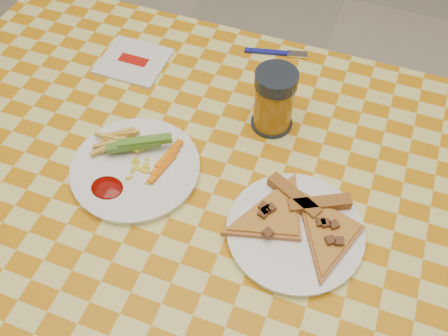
{
  "coord_description": "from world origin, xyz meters",
  "views": [
    {
      "loc": [
        0.19,
        -0.44,
        1.48
      ],
      "look_at": [
        0.0,
        0.05,
        0.78
      ],
      "focal_mm": 40.0,
      "sensor_mm": 36.0,
      "label": 1
    }
  ],
  "objects": [
    {
      "name": "table",
      "position": [
        0.0,
        0.0,
        0.68
      ],
      "size": [
        1.28,
        0.88,
        0.76
      ],
      "color": "white",
      "rests_on": "ground"
    },
    {
      "name": "fries_veggies",
      "position": [
        -0.15,
        0.01,
        0.78
      ],
      "size": [
        0.17,
        0.16,
        0.04
      ],
      "color": "gold",
      "rests_on": "plate_left"
    },
    {
      "name": "plate_left",
      "position": [
        -0.15,
        -0.0,
        0.76
      ],
      "size": [
        0.25,
        0.25,
        0.01
      ],
      "primitive_type": "cylinder",
      "rotation": [
        0.0,
        0.0,
        -0.11
      ],
      "color": "white",
      "rests_on": "table"
    },
    {
      "name": "napkin",
      "position": [
        -0.28,
        0.26,
        0.76
      ],
      "size": [
        0.14,
        0.13,
        0.01
      ],
      "rotation": [
        0.0,
        0.0,
        -0.0
      ],
      "color": "silver",
      "rests_on": "table"
    },
    {
      "name": "plate_right",
      "position": [
        0.15,
        -0.03,
        0.76
      ],
      "size": [
        0.25,
        0.25,
        0.01
      ],
      "primitive_type": "cylinder",
      "rotation": [
        0.0,
        0.0,
        0.15
      ],
      "color": "white",
      "rests_on": "table"
    },
    {
      "name": "drink_glass",
      "position": [
        0.05,
        0.19,
        0.82
      ],
      "size": [
        0.08,
        0.08,
        0.13
      ],
      "color": "black",
      "rests_on": "table"
    },
    {
      "name": "pizza_slices",
      "position": [
        0.16,
        -0.01,
        0.78
      ],
      "size": [
        0.3,
        0.24,
        0.02
      ],
      "color": "#B26B36",
      "rests_on": "plate_right"
    },
    {
      "name": "ground",
      "position": [
        0.0,
        0.0,
        0.0
      ],
      "size": [
        8.0,
        8.0,
        0.0
      ],
      "primitive_type": "plane",
      "color": "#B9AF95",
      "rests_on": "ground"
    },
    {
      "name": "fork",
      "position": [
        -0.0,
        0.39,
        0.76
      ],
      "size": [
        0.14,
        0.05,
        0.01
      ],
      "rotation": [
        0.0,
        0.0,
        0.23
      ],
      "color": "navy",
      "rests_on": "table"
    }
  ]
}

